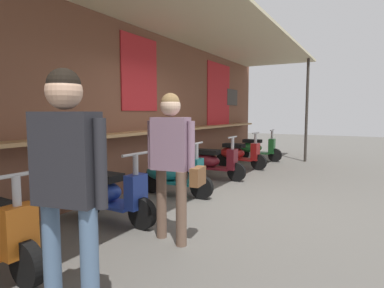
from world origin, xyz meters
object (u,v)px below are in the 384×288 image
(scooter_blue, at_px, (109,193))
(scooter_red, at_px, (238,154))
(shopper_browsing, at_px, (67,170))
(scooter_teal, at_px, (172,174))
(shopper_with_handbag, at_px, (172,152))
(scooter_maroon, at_px, (212,162))
(scooter_green, at_px, (256,148))

(scooter_blue, height_order, scooter_red, same)
(scooter_blue, xyz_separation_m, shopper_browsing, (-1.76, -1.32, 0.71))
(scooter_teal, bearing_deg, scooter_blue, -93.13)
(scooter_blue, relative_size, shopper_with_handbag, 0.83)
(scooter_teal, bearing_deg, shopper_with_handbag, -60.38)
(scooter_maroon, bearing_deg, scooter_red, 88.62)
(scooter_red, bearing_deg, scooter_blue, -87.78)
(scooter_blue, xyz_separation_m, shopper_with_handbag, (-0.18, -1.12, 0.64))
(scooter_blue, bearing_deg, shopper_browsing, -50.02)
(scooter_teal, bearing_deg, shopper_browsing, -71.48)
(scooter_blue, distance_m, scooter_teal, 1.57)
(scooter_green, relative_size, shopper_with_handbag, 0.83)
(scooter_blue, distance_m, shopper_browsing, 2.31)
(scooter_blue, bearing_deg, scooter_red, 93.08)
(scooter_blue, distance_m, scooter_maroon, 3.21)
(shopper_browsing, bearing_deg, scooter_maroon, -176.89)
(scooter_maroon, relative_size, shopper_browsing, 0.80)
(scooter_teal, relative_size, shopper_browsing, 0.80)
(scooter_maroon, height_order, scooter_red, same)
(scooter_red, height_order, shopper_with_handbag, shopper_with_handbag)
(shopper_with_handbag, bearing_deg, scooter_green, 2.29)
(scooter_red, xyz_separation_m, shopper_with_handbag, (-4.98, -1.12, 0.64))
(scooter_maroon, xyz_separation_m, scooter_red, (1.60, -0.00, 0.00))
(scooter_maroon, bearing_deg, scooter_blue, -91.38)
(shopper_browsing, bearing_deg, scooter_green, 177.48)
(shopper_browsing, bearing_deg, shopper_with_handbag, 175.36)
(scooter_blue, height_order, scooter_teal, same)
(scooter_blue, bearing_deg, scooter_green, 93.08)
(scooter_green, bearing_deg, scooter_maroon, -92.99)
(scooter_red, relative_size, scooter_green, 1.00)
(scooter_green, bearing_deg, shopper_with_handbag, -83.21)
(shopper_browsing, bearing_deg, scooter_red, 179.59)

